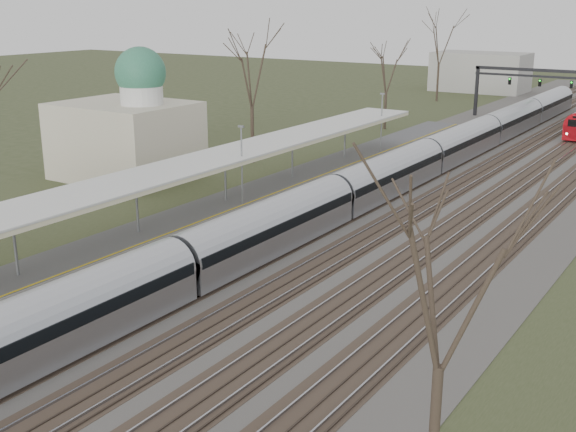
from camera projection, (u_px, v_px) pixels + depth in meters
name	position (u px, v px, depth m)	size (l,w,h in m)	color
track_bed	(473.00, 172.00, 59.26)	(24.00, 160.00, 0.22)	#474442
platform	(257.00, 197.00, 49.96)	(3.50, 69.00, 1.00)	#9E9B93
canopy	(215.00, 159.00, 45.36)	(4.10, 50.00, 3.11)	slate
dome_building	(128.00, 132.00, 56.07)	(10.00, 8.00, 10.30)	beige
signal_gantry	(566.00, 80.00, 81.95)	(21.00, 0.59, 6.08)	black
tree_west_far	(251.00, 69.00, 60.42)	(5.50, 5.50, 11.33)	#2D231C
tree_east_near	(444.00, 279.00, 18.62)	(4.50, 4.50, 9.27)	#2D231C
train_near	(426.00, 158.00, 57.60)	(2.62, 90.21, 3.05)	#9EA1A8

